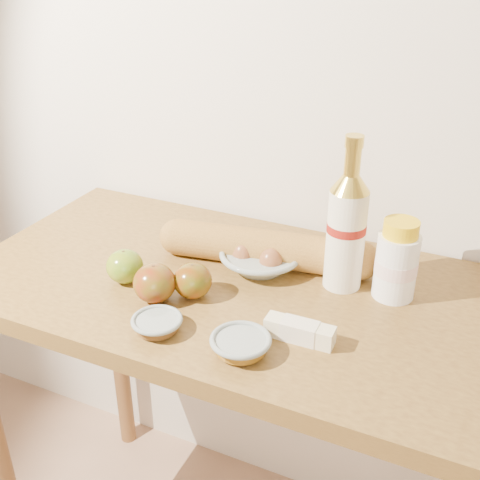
% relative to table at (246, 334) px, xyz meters
% --- Properties ---
extents(back_wall, '(3.50, 0.02, 2.60)m').
position_rel_table_xyz_m(back_wall, '(0.00, 0.33, 0.52)').
color(back_wall, silver).
rests_on(back_wall, ground).
extents(table, '(1.20, 0.60, 0.90)m').
position_rel_table_xyz_m(table, '(0.00, 0.00, 0.00)').
color(table, olive).
rests_on(table, ground).
extents(bourbon_bottle, '(0.08, 0.08, 0.32)m').
position_rel_table_xyz_m(bourbon_bottle, '(0.18, 0.09, 0.25)').
color(bourbon_bottle, '#F0E8CB').
rests_on(bourbon_bottle, table).
extents(cream_bottle, '(0.10, 0.10, 0.17)m').
position_rel_table_xyz_m(cream_bottle, '(0.28, 0.09, 0.20)').
color(cream_bottle, white).
rests_on(cream_bottle, table).
extents(egg_bowl, '(0.19, 0.19, 0.06)m').
position_rel_table_xyz_m(egg_bowl, '(-0.00, 0.08, 0.15)').
color(egg_bowl, gray).
rests_on(egg_bowl, table).
extents(baguette, '(0.49, 0.16, 0.08)m').
position_rel_table_xyz_m(baguette, '(0.00, 0.10, 0.16)').
color(baguette, '#B58237').
rests_on(baguette, table).
extents(apple_yellowgreen, '(0.10, 0.10, 0.07)m').
position_rel_table_xyz_m(apple_yellowgreen, '(-0.23, -0.09, 0.16)').
color(apple_yellowgreen, olive).
rests_on(apple_yellowgreen, table).
extents(apple_redgreen_front, '(0.11, 0.11, 0.08)m').
position_rel_table_xyz_m(apple_redgreen_front, '(-0.14, -0.12, 0.16)').
color(apple_redgreen_front, maroon).
rests_on(apple_redgreen_front, table).
extents(apple_redgreen_right, '(0.08, 0.08, 0.07)m').
position_rel_table_xyz_m(apple_redgreen_right, '(-0.08, -0.08, 0.16)').
color(apple_redgreen_right, maroon).
rests_on(apple_redgreen_right, table).
extents(sugar_bowl, '(0.11, 0.11, 0.03)m').
position_rel_table_xyz_m(sugar_bowl, '(-0.08, -0.21, 0.14)').
color(sugar_bowl, gray).
rests_on(sugar_bowl, table).
extents(syrup_bowl, '(0.14, 0.14, 0.03)m').
position_rel_table_xyz_m(syrup_bowl, '(0.08, -0.20, 0.14)').
color(syrup_bowl, gray).
rests_on(syrup_bowl, table).
extents(butter_stick, '(0.13, 0.04, 0.04)m').
position_rel_table_xyz_m(butter_stick, '(0.16, -0.13, 0.14)').
color(butter_stick, beige).
rests_on(butter_stick, table).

